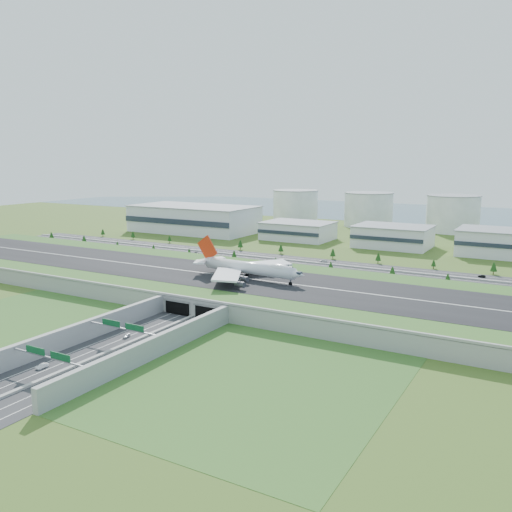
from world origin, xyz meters
The scene contains 23 objects.
ground centered at (0.00, 0.00, 0.00)m, with size 1200.00×1200.00×0.00m, color #304E18.
airfield_deck centered at (0.00, -0.09, 4.12)m, with size 520.00×100.00×9.20m.
underpass_road centered at (0.00, -99.42, 3.43)m, with size 38.80×120.40×8.00m.
sign_gantry_near centered at (0.00, -95.04, 6.95)m, with size 38.70×0.70×9.80m.
sign_gantry_far centered at (0.00, -130.04, 6.95)m, with size 38.70×0.70×9.80m.
north_expressway centered at (0.00, 95.00, 0.06)m, with size 560.00×36.00×0.12m, color #28282B.
tree_row centered at (22.84, 95.11, 4.63)m, with size 507.56×48.57×8.20m.
hangar_west centered at (-170.00, 185.00, 12.50)m, with size 120.00×60.00×25.00m, color silver.
hangar_mid_a centered at (-60.00, 190.00, 7.50)m, with size 58.00×42.00×15.00m, color silver.
hangar_mid_b centered at (25.00, 190.00, 8.50)m, with size 58.00×42.00×17.00m, color silver.
hangar_mid_c centered at (105.00, 190.00, 9.50)m, with size 58.00×42.00×19.00m, color silver.
fuel_tank_a centered at (-120.00, 310.00, 17.50)m, with size 50.00×50.00×35.00m, color silver.
fuel_tank_b centered at (-35.00, 310.00, 17.50)m, with size 50.00×50.00×35.00m, color silver.
fuel_tank_c centered at (50.00, 310.00, 17.50)m, with size 50.00×50.00×35.00m, color silver.
bay_water centered at (0.00, 480.00, 0.03)m, with size 1200.00×260.00×0.06m, color #395A6D.
boeing_747 centered at (0.00, 0.51, 14.08)m, with size 69.45×65.41×21.47m.
car_0 centered at (-6.25, -86.69, 0.88)m, with size 1.79×4.45×1.52m, color silver.
car_1 centered at (-9.00, -125.56, 0.87)m, with size 1.60×4.58×1.51m, color white.
car_2 centered at (10.74, -70.98, 0.89)m, with size 2.55×5.53×1.54m, color #0F0C3D.
car_3 centered at (10.37, -136.40, 0.96)m, with size 2.34×5.76×1.67m, color maroon.
car_4 centered at (-94.86, 85.08, 0.86)m, with size 1.74×4.32×1.47m, color #5B5C60.
car_5 centered at (103.85, 104.15, 0.85)m, with size 1.55×4.45×1.47m, color black.
car_7 centered at (1.30, 101.15, 0.95)m, with size 2.32×5.71×1.66m, color silver.
Camera 1 is at (143.10, -243.23, 72.06)m, focal length 38.00 mm.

